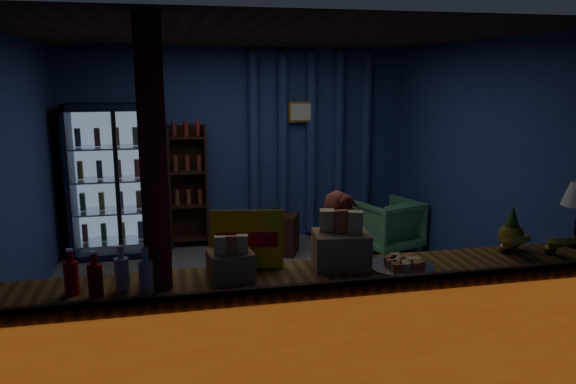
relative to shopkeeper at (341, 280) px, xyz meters
The scene contains 18 objects.
ground 1.60m from the shopkeeper, 101.99° to the left, with size 4.60×4.60×0.00m, color #515154.
room_walls 1.69m from the shopkeeper, 101.99° to the left, with size 4.60×4.60×4.60m.
counter 0.62m from the shopkeeper, 121.21° to the right, with size 4.40×0.57×0.99m.
support_post 1.56m from the shopkeeper, 160.19° to the right, with size 0.16×0.16×2.60m, color maroon.
beverage_cooler 3.82m from the shopkeeper, 119.05° to the left, with size 1.20×0.62×1.90m.
bottle_shelf 3.61m from the shopkeeper, 106.07° to the left, with size 0.50×0.28×1.60m.
curtain_folds 3.67m from the shopkeeper, 78.86° to the left, with size 1.74×0.14×2.50m.
framed_picture 3.71m from the shopkeeper, 81.10° to the left, with size 0.36×0.04×0.28m.
shopkeeper is the anchor object (origin of this frame).
green_chair 3.11m from the shopkeeper, 60.76° to the left, with size 0.71×0.73×0.66m, color #50A05E.
side_table 2.91m from the shopkeeper, 88.94° to the left, with size 0.67×0.59×0.61m.
yellow_sign 0.93m from the shopkeeper, 160.69° to the right, with size 0.51×0.19×0.40m.
soda_bottles 1.77m from the shopkeeper, 161.26° to the right, with size 0.52×0.17×0.28m.
snack_box_left 0.57m from the shopkeeper, 108.87° to the right, with size 0.41×0.35×0.39m.
snack_box_centre 1.08m from the shopkeeper, 152.33° to the right, with size 0.30×0.26×0.30m.
pastry_tray 0.65m from the shopkeeper, 64.12° to the right, with size 0.44×0.44×0.07m.
banana_bunches 1.42m from the shopkeeper, 20.03° to the right, with size 0.57×0.33×0.19m.
pineapple 1.33m from the shopkeeper, 14.02° to the right, with size 0.19×0.19×0.33m.
Camera 1 is at (-0.98, -5.31, 2.24)m, focal length 35.00 mm.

